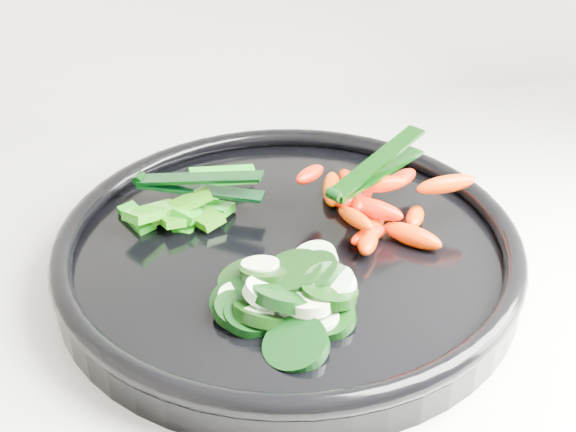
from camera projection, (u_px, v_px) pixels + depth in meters
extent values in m
cylinder|color=black|center=(288.00, 260.00, 0.65)|extent=(0.46, 0.46, 0.02)
torus|color=black|center=(288.00, 241.00, 0.64)|extent=(0.47, 0.47, 0.02)
cylinder|color=black|center=(296.00, 345.00, 0.54)|extent=(0.06, 0.06, 0.03)
cylinder|color=#CEEABB|center=(292.00, 332.00, 0.55)|extent=(0.05, 0.05, 0.02)
cylinder|color=black|center=(262.00, 313.00, 0.57)|extent=(0.06, 0.06, 0.03)
cylinder|color=#D3F5C4|center=(257.00, 310.00, 0.57)|extent=(0.04, 0.04, 0.02)
cylinder|color=black|center=(238.00, 311.00, 0.57)|extent=(0.05, 0.05, 0.02)
cylinder|color=beige|center=(264.00, 294.00, 0.59)|extent=(0.03, 0.03, 0.02)
cylinder|color=black|center=(328.00, 318.00, 0.56)|extent=(0.05, 0.06, 0.02)
cylinder|color=#D6F1C1|center=(320.00, 321.00, 0.56)|extent=(0.04, 0.04, 0.02)
cylinder|color=black|center=(248.00, 278.00, 0.60)|extent=(0.05, 0.06, 0.02)
cylinder|color=beige|center=(248.00, 281.00, 0.60)|extent=(0.04, 0.04, 0.02)
cylinder|color=black|center=(250.00, 317.00, 0.57)|extent=(0.05, 0.05, 0.01)
cylinder|color=#D2F1C1|center=(239.00, 300.00, 0.58)|extent=(0.04, 0.04, 0.01)
cylinder|color=black|center=(237.00, 301.00, 0.58)|extent=(0.06, 0.05, 0.02)
cylinder|color=#DAEFBF|center=(259.00, 317.00, 0.56)|extent=(0.03, 0.03, 0.02)
cylinder|color=black|center=(311.00, 274.00, 0.59)|extent=(0.06, 0.06, 0.03)
cylinder|color=#CCEABB|center=(335.00, 285.00, 0.58)|extent=(0.04, 0.04, 0.02)
cylinder|color=black|center=(264.00, 272.00, 0.59)|extent=(0.05, 0.05, 0.02)
cylinder|color=#DBF2C2|center=(260.00, 267.00, 0.60)|extent=(0.03, 0.03, 0.01)
cylinder|color=black|center=(283.00, 297.00, 0.57)|extent=(0.06, 0.06, 0.03)
cylinder|color=beige|center=(265.00, 294.00, 0.57)|extent=(0.04, 0.04, 0.02)
cylinder|color=black|center=(329.00, 288.00, 0.58)|extent=(0.06, 0.05, 0.03)
cylinder|color=beige|center=(325.00, 286.00, 0.58)|extent=(0.04, 0.04, 0.02)
cylinder|color=black|center=(292.00, 274.00, 0.59)|extent=(0.05, 0.05, 0.02)
cylinder|color=#CCEBBC|center=(314.00, 261.00, 0.60)|extent=(0.05, 0.05, 0.02)
cylinder|color=black|center=(329.00, 293.00, 0.57)|extent=(0.06, 0.06, 0.02)
cylinder|color=beige|center=(309.00, 304.00, 0.56)|extent=(0.03, 0.03, 0.02)
ellipsoid|color=#FF3900|center=(374.00, 223.00, 0.66)|extent=(0.03, 0.05, 0.03)
ellipsoid|color=#FE1400|center=(369.00, 235.00, 0.64)|extent=(0.04, 0.03, 0.02)
ellipsoid|color=#E82D00|center=(413.00, 236.00, 0.64)|extent=(0.05, 0.05, 0.02)
ellipsoid|color=#E03C00|center=(346.00, 201.00, 0.69)|extent=(0.04, 0.05, 0.03)
ellipsoid|color=#EB4F00|center=(415.00, 217.00, 0.67)|extent=(0.03, 0.05, 0.02)
ellipsoid|color=red|center=(368.00, 240.00, 0.64)|extent=(0.03, 0.05, 0.02)
ellipsoid|color=#F25400|center=(374.00, 214.00, 0.67)|extent=(0.05, 0.03, 0.03)
ellipsoid|color=#FF3B00|center=(348.00, 180.00, 0.72)|extent=(0.02, 0.04, 0.02)
ellipsoid|color=#FF4C00|center=(332.00, 189.00, 0.70)|extent=(0.03, 0.05, 0.02)
ellipsoid|color=#E34700|center=(355.00, 218.00, 0.64)|extent=(0.03, 0.04, 0.02)
ellipsoid|color=#EE2400|center=(380.00, 175.00, 0.70)|extent=(0.02, 0.05, 0.03)
ellipsoid|color=#FF3200|center=(356.00, 199.00, 0.66)|extent=(0.02, 0.04, 0.02)
ellipsoid|color=#FF1C00|center=(374.00, 208.00, 0.65)|extent=(0.05, 0.04, 0.02)
ellipsoid|color=red|center=(355.00, 198.00, 0.66)|extent=(0.05, 0.05, 0.03)
ellipsoid|color=#F22300|center=(401.00, 178.00, 0.69)|extent=(0.04, 0.04, 0.02)
ellipsoid|color=#FF1F00|center=(310.00, 174.00, 0.67)|extent=(0.04, 0.04, 0.02)
ellipsoid|color=#FF3900|center=(384.00, 184.00, 0.66)|extent=(0.04, 0.02, 0.02)
ellipsoid|color=#FF4B00|center=(446.00, 184.00, 0.66)|extent=(0.05, 0.02, 0.02)
cube|color=#226509|center=(197.00, 213.00, 0.68)|extent=(0.05, 0.06, 0.02)
cube|color=#146709|center=(201.00, 208.00, 0.68)|extent=(0.05, 0.06, 0.03)
cube|color=#11710A|center=(206.00, 207.00, 0.69)|extent=(0.05, 0.05, 0.02)
cube|color=#10720A|center=(191.00, 210.00, 0.68)|extent=(0.04, 0.06, 0.02)
cube|color=#0F750B|center=(136.00, 218.00, 0.67)|extent=(0.03, 0.04, 0.01)
cube|color=#116209|center=(166.00, 216.00, 0.67)|extent=(0.03, 0.06, 0.03)
cube|color=#28740B|center=(180.00, 206.00, 0.67)|extent=(0.06, 0.03, 0.02)
cube|color=#1E6A0A|center=(154.00, 212.00, 0.66)|extent=(0.05, 0.05, 0.02)
cube|color=#126E0A|center=(223.00, 176.00, 0.71)|extent=(0.06, 0.03, 0.02)
cylinder|color=black|center=(334.00, 194.00, 0.62)|extent=(0.01, 0.01, 0.01)
cube|color=black|center=(377.00, 173.00, 0.66)|extent=(0.10, 0.08, 0.00)
cube|color=black|center=(378.00, 161.00, 0.65)|extent=(0.10, 0.08, 0.02)
cylinder|color=black|center=(139.00, 178.00, 0.69)|extent=(0.01, 0.01, 0.01)
cube|color=black|center=(200.00, 190.00, 0.68)|extent=(0.11, 0.06, 0.00)
cube|color=black|center=(199.00, 178.00, 0.67)|extent=(0.11, 0.06, 0.02)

